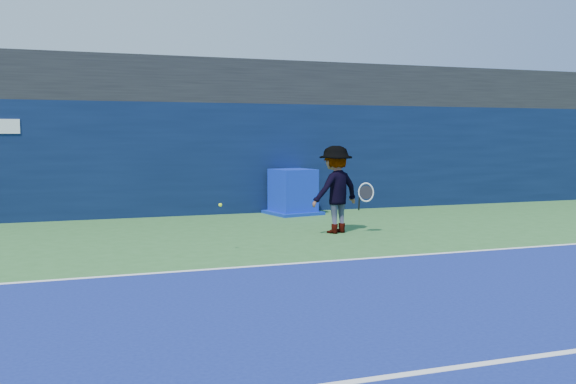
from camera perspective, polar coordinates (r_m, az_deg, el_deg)
name	(u,v)px	position (r m, az deg, el deg)	size (l,w,h in m)	color
ground	(392,309)	(8.10, 9.24, -10.22)	(80.00, 80.00, 0.00)	#326A2F
baseline	(305,263)	(10.76, 1.57, -6.30)	(24.00, 0.10, 0.01)	white
service_line	(495,362)	(6.49, 17.94, -14.20)	(24.00, 0.10, 0.01)	white
stadium_band	(201,84)	(18.80, -7.77, 9.48)	(36.00, 3.00, 1.20)	black
back_wall_assembly	(209,159)	(17.77, -7.06, 2.97)	(36.00, 1.03, 3.00)	#091636
equipment_cart	(293,194)	(17.41, 0.44, -0.14)	(1.50, 1.50, 1.22)	#0C24B5
tennis_player	(336,189)	(14.03, 4.26, 0.22)	(1.47, 1.09, 1.91)	white
tennis_ball	(220,205)	(11.68, -6.04, -1.15)	(0.06, 0.06, 0.06)	#C6EF1A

